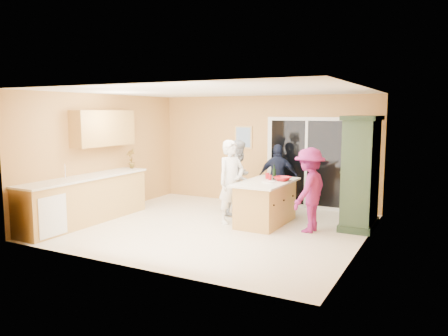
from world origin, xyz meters
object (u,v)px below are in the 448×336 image
at_px(green_hutch, 361,174).
at_px(woman_grey, 239,177).
at_px(kitchen_island, 266,204).
at_px(woman_magenta, 309,190).
at_px(woman_white, 231,182).
at_px(woman_navy, 278,177).

bearing_deg(green_hutch, woman_grey, -178.78).
height_order(kitchen_island, woman_grey, woman_grey).
xyz_separation_m(woman_grey, woman_magenta, (1.76, -0.66, -0.02)).
height_order(green_hutch, woman_magenta, green_hutch).
bearing_deg(woman_white, kitchen_island, -43.52).
xyz_separation_m(woman_white, woman_magenta, (1.56, 0.10, -0.05)).
distance_m(kitchen_island, green_hutch, 1.91).
bearing_deg(green_hutch, woman_white, -160.74).
bearing_deg(woman_white, woman_grey, 39.20).
bearing_deg(woman_navy, green_hutch, 140.97).
distance_m(kitchen_island, woman_magenta, 1.01).
relative_size(woman_grey, woman_navy, 1.08).
height_order(woman_grey, woman_navy, woman_grey).
height_order(woman_white, woman_magenta, woman_white).
xyz_separation_m(green_hutch, woman_grey, (-2.55, -0.05, -0.24)).
relative_size(kitchen_island, woman_white, 0.99).
bearing_deg(woman_magenta, green_hutch, 139.80).
relative_size(woman_navy, woman_magenta, 0.95).
distance_m(woman_white, woman_grey, 0.79).
distance_m(kitchen_island, woman_navy, 1.42).
bearing_deg(kitchen_island, woman_white, -157.05).
relative_size(woman_white, woman_navy, 1.12).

